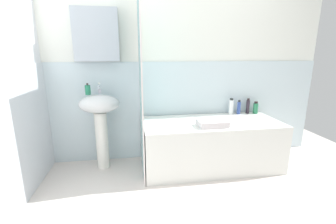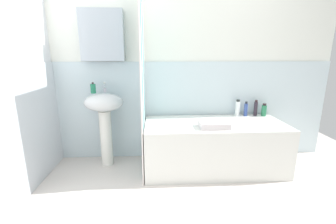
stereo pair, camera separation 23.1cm
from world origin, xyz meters
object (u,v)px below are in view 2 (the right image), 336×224
body_wash_bottle (238,108)px  sink (105,114)px  lotion_bottle (246,109)px  bathtub (214,146)px  conditioner_bottle (256,108)px  towel_folded (214,125)px  soap_dispenser (93,88)px  shampoo_bottle (264,110)px

body_wash_bottle → sink: bearing=-175.6°
sink → lotion_bottle: bearing=3.9°
bathtub → body_wash_bottle: body_wash_bottle is taller
conditioner_bottle → body_wash_bottle: body_wash_bottle is taller
towel_folded → bathtub: bearing=72.4°
lotion_bottle → body_wash_bottle: body_wash_bottle is taller
soap_dispenser → conditioner_bottle: soap_dispenser is taller
sink → bathtub: size_ratio=0.55×
bathtub → conditioner_bottle: conditioner_bottle is taller
soap_dispenser → lotion_bottle: size_ratio=0.71×
soap_dispenser → lotion_bottle: soap_dispenser is taller
bathtub → lotion_bottle: lotion_bottle is taller
sink → lotion_bottle: 1.69m
shampoo_bottle → lotion_bottle: bearing=178.1°
lotion_bottle → body_wash_bottle: bearing=175.1°
bathtub → body_wash_bottle: bearing=38.6°
soap_dispenser → bathtub: 1.51m
bathtub → lotion_bottle: 0.63m
bathtub → towel_folded: towel_folded is taller
bathtub → shampoo_bottle: bearing=21.2°
soap_dispenser → bathtub: soap_dispenser is taller
sink → lotion_bottle: sink is taller
conditioner_bottle → soap_dispenser: bearing=-177.2°
sink → towel_folded: bearing=-15.0°
bathtub → shampoo_bottle: size_ratio=9.93×
lotion_bottle → sink: bearing=-176.1°
bathtub → lotion_bottle: (0.45, 0.27, 0.36)m
shampoo_bottle → body_wash_bottle: (-0.33, 0.02, 0.02)m
lotion_bottle → towel_folded: bearing=-139.1°
bathtub → shampoo_bottle: 0.80m
sink → bathtub: bearing=-7.1°
towel_folded → conditioner_bottle: bearing=35.6°
soap_dispenser → lotion_bottle: 1.83m
sink → body_wash_bottle: 1.59m
shampoo_bottle → body_wash_bottle: size_ratio=0.76×
conditioner_bottle → towel_folded: size_ratio=0.64×
sink → shampoo_bottle: size_ratio=5.51×
body_wash_bottle → lotion_bottle: bearing=-4.9°
conditioner_bottle → towel_folded: bearing=-144.4°
sink → conditioner_bottle: 1.82m
soap_dispenser → body_wash_bottle: (1.70, 0.09, -0.27)m
soap_dispenser → body_wash_bottle: size_ratio=0.62×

